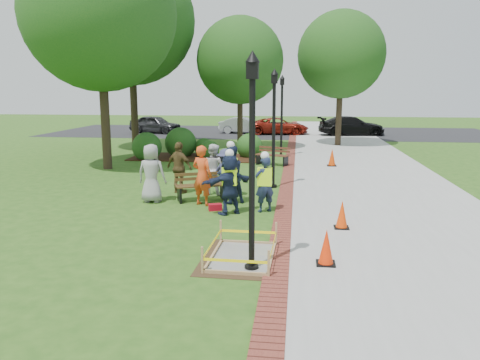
# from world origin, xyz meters

# --- Properties ---
(ground) EXTENTS (100.00, 100.00, 0.00)m
(ground) POSITION_xyz_m (0.00, 0.00, 0.00)
(ground) COLOR #285116
(ground) RESTS_ON ground
(sidewalk) EXTENTS (6.00, 60.00, 0.02)m
(sidewalk) POSITION_xyz_m (5.00, 10.00, 0.01)
(sidewalk) COLOR #9E9E99
(sidewalk) RESTS_ON ground
(brick_edging) EXTENTS (0.50, 60.00, 0.03)m
(brick_edging) POSITION_xyz_m (1.75, 10.00, 0.01)
(brick_edging) COLOR maroon
(brick_edging) RESTS_ON ground
(mulch_bed) EXTENTS (7.00, 3.00, 0.05)m
(mulch_bed) POSITION_xyz_m (-3.00, 12.00, 0.02)
(mulch_bed) COLOR #381E0F
(mulch_bed) RESTS_ON ground
(parking_lot) EXTENTS (36.00, 12.00, 0.01)m
(parking_lot) POSITION_xyz_m (0.00, 27.00, 0.00)
(parking_lot) COLOR black
(parking_lot) RESTS_ON ground
(wet_concrete_pad) EXTENTS (1.76, 2.35, 0.55)m
(wet_concrete_pad) POSITION_xyz_m (0.99, -2.38, 0.23)
(wet_concrete_pad) COLOR #47331E
(wet_concrete_pad) RESTS_ON ground
(bench_near) EXTENTS (1.73, 1.14, 0.89)m
(bench_near) POSITION_xyz_m (-0.94, 2.68, 0.28)
(bench_near) COLOR brown
(bench_near) RESTS_ON ground
(bench_far) EXTENTS (1.67, 1.05, 0.86)m
(bench_far) POSITION_xyz_m (0.94, 10.04, 0.27)
(bench_far) COLOR brown
(bench_far) RESTS_ON ground
(cone_front) EXTENTS (0.39, 0.39, 0.77)m
(cone_front) POSITION_xyz_m (2.74, -2.55, 0.37)
(cone_front) COLOR black
(cone_front) RESTS_ON ground
(cone_back) EXTENTS (0.38, 0.38, 0.75)m
(cone_back) POSITION_xyz_m (3.29, 0.07, 0.36)
(cone_back) COLOR black
(cone_back) RESTS_ON ground
(cone_far) EXTENTS (0.42, 0.42, 0.83)m
(cone_far) POSITION_xyz_m (3.72, 10.08, 0.40)
(cone_far) COLOR black
(cone_far) RESTS_ON ground
(toolbox) EXTENTS (0.44, 0.33, 0.19)m
(toolbox) POSITION_xyz_m (-0.28, 1.50, 0.10)
(toolbox) COLOR #A80C1B
(toolbox) RESTS_ON ground
(lamp_near) EXTENTS (0.28, 0.28, 4.26)m
(lamp_near) POSITION_xyz_m (1.25, -3.00, 2.48)
(lamp_near) COLOR black
(lamp_near) RESTS_ON ground
(lamp_mid) EXTENTS (0.28, 0.28, 4.26)m
(lamp_mid) POSITION_xyz_m (1.25, 5.00, 2.48)
(lamp_mid) COLOR black
(lamp_mid) RESTS_ON ground
(lamp_far) EXTENTS (0.28, 0.28, 4.26)m
(lamp_far) POSITION_xyz_m (1.25, 13.00, 2.48)
(lamp_far) COLOR black
(lamp_far) RESTS_ON ground
(tree_left) EXTENTS (6.56, 6.56, 9.97)m
(tree_left) POSITION_xyz_m (-6.38, 8.15, 6.68)
(tree_left) COLOR #3D2D1E
(tree_left) RESTS_ON ground
(tree_back) EXTENTS (4.99, 4.99, 7.64)m
(tree_back) POSITION_xyz_m (-1.28, 15.66, 5.14)
(tree_back) COLOR #3D2D1E
(tree_back) RESTS_ON ground
(tree_right) EXTENTS (5.37, 5.37, 8.30)m
(tree_right) POSITION_xyz_m (4.66, 18.46, 5.60)
(tree_right) COLOR #3D2D1E
(tree_right) RESTS_ON ground
(tree_far) EXTENTS (7.31, 7.31, 11.03)m
(tree_far) POSITION_xyz_m (-7.45, 14.90, 7.36)
(tree_far) COLOR #3D2D1E
(tree_far) RESTS_ON ground
(shrub_a) EXTENTS (1.50, 1.50, 1.50)m
(shrub_a) POSITION_xyz_m (-5.51, 11.11, 0.00)
(shrub_a) COLOR #154A19
(shrub_a) RESTS_ON ground
(shrub_b) EXTENTS (1.67, 1.67, 1.67)m
(shrub_b) POSITION_xyz_m (-4.08, 12.44, 0.00)
(shrub_b) COLOR #154A19
(shrub_b) RESTS_ON ground
(shrub_c) EXTENTS (1.03, 1.03, 1.03)m
(shrub_c) POSITION_xyz_m (-2.39, 11.68, 0.00)
(shrub_c) COLOR #154A19
(shrub_c) RESTS_ON ground
(shrub_d) EXTENTS (1.36, 1.36, 1.36)m
(shrub_d) POSITION_xyz_m (-0.39, 12.48, 0.00)
(shrub_d) COLOR #154A19
(shrub_d) RESTS_ON ground
(shrub_e) EXTENTS (1.04, 1.04, 1.04)m
(shrub_e) POSITION_xyz_m (-2.85, 12.66, 0.00)
(shrub_e) COLOR #154A19
(shrub_e) RESTS_ON ground
(casual_person_a) EXTENTS (0.62, 0.43, 1.86)m
(casual_person_a) POSITION_xyz_m (-2.46, 2.30, 0.93)
(casual_person_a) COLOR gray
(casual_person_a) RESTS_ON ground
(casual_person_b) EXTENTS (0.70, 0.59, 1.87)m
(casual_person_b) POSITION_xyz_m (-0.79, 2.11, 0.93)
(casual_person_b) COLOR #E6491B
(casual_person_b) RESTS_ON ground
(casual_person_c) EXTENTS (0.65, 0.54, 1.73)m
(casual_person_c) POSITION_xyz_m (-0.72, 3.63, 0.87)
(casual_person_c) COLOR silver
(casual_person_c) RESTS_ON ground
(casual_person_d) EXTENTS (0.67, 0.58, 1.78)m
(casual_person_d) POSITION_xyz_m (-1.90, 3.66, 0.89)
(casual_person_d) COLOR brown
(casual_person_d) RESTS_ON ground
(casual_person_e) EXTENTS (0.61, 0.54, 1.62)m
(casual_person_e) POSITION_xyz_m (-0.22, 3.29, 0.81)
(casual_person_e) COLOR #36385E
(casual_person_e) RESTS_ON ground
(hivis_worker_a) EXTENTS (0.66, 0.62, 1.89)m
(hivis_worker_a) POSITION_xyz_m (0.21, 1.17, 0.94)
(hivis_worker_a) COLOR #192A43
(hivis_worker_a) RESTS_ON ground
(hivis_worker_b) EXTENTS (0.62, 0.56, 1.79)m
(hivis_worker_b) POSITION_xyz_m (1.18, 1.53, 0.89)
(hivis_worker_b) COLOR #182A3F
(hivis_worker_b) RESTS_ON ground
(hivis_worker_c) EXTENTS (0.69, 0.62, 1.97)m
(hivis_worker_c) POSITION_xyz_m (0.05, 2.46, 0.97)
(hivis_worker_c) COLOR #1C2249
(hivis_worker_c) RESTS_ON ground
(parked_car_a) EXTENTS (3.26, 5.18, 1.57)m
(parked_car_a) POSITION_xyz_m (-9.35, 25.04, 0.00)
(parked_car_a) COLOR #29292C
(parked_car_a) RESTS_ON ground
(parked_car_b) EXTENTS (2.33, 4.50, 1.41)m
(parked_car_b) POSITION_xyz_m (-2.21, 25.66, 0.00)
(parked_car_b) COLOR #AFB0B5
(parked_car_b) RESTS_ON ground
(parked_car_c) EXTENTS (2.23, 4.48, 1.42)m
(parked_car_c) POSITION_xyz_m (0.61, 25.32, 0.00)
(parked_car_c) COLOR maroon
(parked_car_c) RESTS_ON ground
(parked_car_d) EXTENTS (2.94, 5.18, 1.59)m
(parked_car_d) POSITION_xyz_m (6.22, 25.16, 0.00)
(parked_car_d) COLOR black
(parked_car_d) RESTS_ON ground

